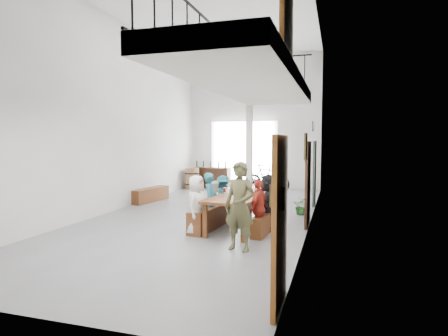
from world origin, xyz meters
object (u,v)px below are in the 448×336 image
(side_bench, at_px, (150,195))
(oak_barrel, at_px, (192,179))
(bicycle_near, at_px, (257,178))
(bench_inner, at_px, (214,216))
(serving_counter, at_px, (211,178))
(host_standing, at_px, (240,206))
(tasting_table, at_px, (242,198))

(side_bench, xyz_separation_m, oak_barrel, (0.16, 3.32, 0.21))
(bicycle_near, bearing_deg, bench_inner, 175.13)
(oak_barrel, bearing_deg, bicycle_near, 10.84)
(bicycle_near, bearing_deg, oak_barrel, 93.30)
(serving_counter, height_order, host_standing, host_standing)
(side_bench, relative_size, oak_barrel, 1.86)
(oak_barrel, bearing_deg, tasting_table, -59.17)
(serving_counter, bearing_deg, side_bench, -97.32)
(serving_counter, bearing_deg, bench_inner, -67.49)
(tasting_table, xyz_separation_m, side_bench, (-3.79, 2.78, -0.48))
(bench_inner, bearing_deg, host_standing, -52.56)
(host_standing, bearing_deg, bicycle_near, 112.13)
(tasting_table, bearing_deg, host_standing, -71.08)
(tasting_table, height_order, serving_counter, serving_counter)
(side_bench, bearing_deg, oak_barrel, 87.32)
(tasting_table, height_order, host_standing, host_standing)
(tasting_table, bearing_deg, serving_counter, 120.44)
(tasting_table, bearing_deg, bicycle_near, 104.95)
(bench_inner, relative_size, oak_barrel, 2.48)
(bench_inner, xyz_separation_m, bicycle_near, (-0.30, 6.51, 0.23))
(tasting_table, distance_m, side_bench, 4.73)
(serving_counter, bearing_deg, tasting_table, -62.63)
(tasting_table, relative_size, bench_inner, 1.17)
(bench_inner, bearing_deg, oak_barrel, 121.68)
(tasting_table, xyz_separation_m, oak_barrel, (-3.64, 6.10, -0.27))
(side_bench, xyz_separation_m, host_standing, (4.16, -4.40, 0.59))
(bench_inner, distance_m, serving_counter, 7.11)
(side_bench, height_order, serving_counter, serving_counter)
(oak_barrel, bearing_deg, host_standing, -62.59)
(side_bench, distance_m, bicycle_near, 4.74)
(oak_barrel, xyz_separation_m, serving_counter, (0.59, 0.70, -0.01))
(bench_inner, height_order, oak_barrel, oak_barrel)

